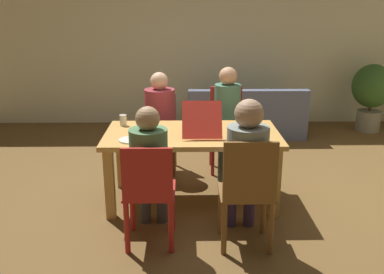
% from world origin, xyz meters
% --- Properties ---
extents(ground_plane, '(20.00, 20.00, 0.00)m').
position_xyz_m(ground_plane, '(0.00, 0.00, 0.00)').
color(ground_plane, brown).
extents(back_wall, '(7.70, 0.12, 2.65)m').
position_xyz_m(back_wall, '(0.00, 3.09, 1.32)').
color(back_wall, beige).
rests_on(back_wall, ground).
extents(dining_table, '(1.70, 0.90, 0.73)m').
position_xyz_m(dining_table, '(0.00, 0.00, 0.62)').
color(dining_table, '#CA9547').
rests_on(dining_table, ground).
extents(chair_0, '(0.40, 0.39, 0.99)m').
position_xyz_m(chair_0, '(0.42, 0.93, 0.54)').
color(chair_0, '#A82921').
rests_on(chair_0, ground).
extents(person_0, '(0.30, 0.53, 1.25)m').
position_xyz_m(person_0, '(0.42, 0.78, 0.73)').
color(person_0, '#39443F').
rests_on(person_0, ground).
extents(chair_1, '(0.44, 0.39, 0.96)m').
position_xyz_m(chair_1, '(0.42, -0.92, 0.51)').
color(chair_1, brown).
rests_on(chair_1, ground).
extents(person_1, '(0.33, 0.52, 1.24)m').
position_xyz_m(person_1, '(0.42, -0.78, 0.73)').
color(person_1, '#3C2C4E').
rests_on(person_1, ground).
extents(chair_2, '(0.41, 0.43, 0.90)m').
position_xyz_m(chair_2, '(-0.36, -0.87, 0.49)').
color(chair_2, '#B12420').
rests_on(chair_2, ground).
extents(person_2, '(0.31, 0.54, 1.17)m').
position_xyz_m(person_2, '(-0.36, -0.71, 0.68)').
color(person_2, '#424447').
rests_on(person_2, ground).
extents(chair_3, '(0.38, 0.42, 0.91)m').
position_xyz_m(chair_3, '(-0.36, 0.91, 0.49)').
color(chair_3, '#9A5C35').
rests_on(chair_3, ground).
extents(person_3, '(0.35, 0.54, 1.19)m').
position_xyz_m(person_3, '(-0.36, 0.77, 0.70)').
color(person_3, '#2F4336').
rests_on(person_3, ground).
extents(pizza_box_0, '(0.37, 0.57, 0.34)m').
position_xyz_m(pizza_box_0, '(0.09, 0.04, 0.78)').
color(pizza_box_0, red).
rests_on(pizza_box_0, dining_table).
extents(plate_0, '(0.24, 0.24, 0.01)m').
position_xyz_m(plate_0, '(0.55, -0.18, 0.73)').
color(plate_0, white).
rests_on(plate_0, dining_table).
extents(plate_1, '(0.24, 0.24, 0.03)m').
position_xyz_m(plate_1, '(-0.45, 0.01, 0.74)').
color(plate_1, white).
rests_on(plate_1, dining_table).
extents(plate_2, '(0.26, 0.26, 0.01)m').
position_xyz_m(plate_2, '(0.64, 0.22, 0.73)').
color(plate_2, white).
rests_on(plate_2, dining_table).
extents(plate_3, '(0.22, 0.22, 0.01)m').
position_xyz_m(plate_3, '(-0.57, -0.25, 0.73)').
color(plate_3, white).
rests_on(plate_3, dining_table).
extents(drinking_glass_0, '(0.06, 0.06, 0.12)m').
position_xyz_m(drinking_glass_0, '(-0.48, 0.28, 0.79)').
color(drinking_glass_0, silver).
rests_on(drinking_glass_0, dining_table).
extents(drinking_glass_1, '(0.07, 0.07, 0.11)m').
position_xyz_m(drinking_glass_1, '(-0.71, 0.26, 0.78)').
color(drinking_glass_1, silver).
rests_on(drinking_glass_1, dining_table).
extents(couch, '(1.74, 0.83, 0.75)m').
position_xyz_m(couch, '(0.85, 2.32, 0.27)').
color(couch, slate).
rests_on(couch, ground).
extents(potted_plant, '(0.61, 0.61, 1.05)m').
position_xyz_m(potted_plant, '(2.82, 2.50, 0.63)').
color(potted_plant, gray).
rests_on(potted_plant, ground).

